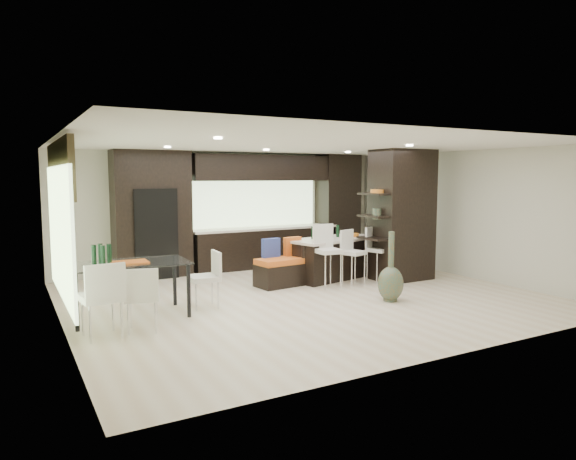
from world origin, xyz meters
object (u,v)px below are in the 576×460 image
stool_right (378,259)px  bench (290,271)px  chair_far (101,303)px  stool_mid (353,262)px  kitchen_island (333,258)px  stool_left (328,262)px  dining_table (130,290)px  chair_near (143,301)px  chair_end (204,282)px  floor_vase (391,266)px

stool_right → bench: size_ratio=0.63×
chair_far → stool_mid: bearing=7.3°
stool_mid → kitchen_island: bearing=72.8°
stool_left → stool_right: 1.25m
dining_table → bench: bearing=17.0°
stool_mid → chair_far: (-4.98, -1.14, 0.04)m
stool_left → bench: stool_left is taller
stool_mid → chair_near: (-4.43, -1.11, -0.02)m
chair_near → chair_end: 1.44m
stool_left → stool_mid: bearing=4.7°
kitchen_island → stool_mid: 0.73m
stool_left → stool_mid: size_ratio=1.13×
stool_right → bench: stool_right is taller
stool_mid → bench: stool_mid is taller
floor_vase → chair_far: floor_vase is taller
chair_near → chair_far: size_ratio=0.89×
kitchen_island → dining_table: 4.55m
stool_right → chair_end: (-3.87, -0.30, -0.02)m
stool_right → chair_end: size_ratio=1.05×
bench → chair_far: size_ratio=1.50×
stool_mid → floor_vase: bearing=-117.8°
stool_mid → stool_right: 0.63m
stool_right → chair_near: bearing=173.8°
stool_left → chair_far: bearing=-163.2°
stool_mid → chair_far: size_ratio=0.92×
stool_mid → dining_table: bearing=166.8°
stool_left → floor_vase: floor_vase is taller
dining_table → kitchen_island: bearing=15.1°
chair_far → chair_end: 1.93m
chair_near → chair_end: size_ratio=0.99×
stool_left → floor_vase: (0.36, -1.42, 0.11)m
dining_table → chair_near: bearing=-88.1°
stool_right → chair_near: (-5.06, -1.10, -0.03)m
stool_right → kitchen_island: bearing=111.8°
stool_right → chair_end: 3.88m
stool_mid → stool_right: bearing=-17.7°
stool_mid → stool_right: size_ratio=0.97×
bench → floor_vase: bearing=-74.1°
chair_end → dining_table: bearing=95.0°
bench → dining_table: bearing=-171.7°
bench → floor_vase: floor_vase is taller
stool_left → chair_end: 2.63m
dining_table → stool_left: bearing=6.1°
chair_near → chair_end: chair_end is taller
kitchen_island → chair_near: (-4.43, -1.84, -0.00)m
stool_right → chair_far: (-5.61, -1.13, 0.03)m
stool_mid → chair_end: size_ratio=1.03×
stool_mid → chair_far: chair_far is taller
chair_far → stool_left: bearing=8.7°
stool_mid → floor_vase: floor_vase is taller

